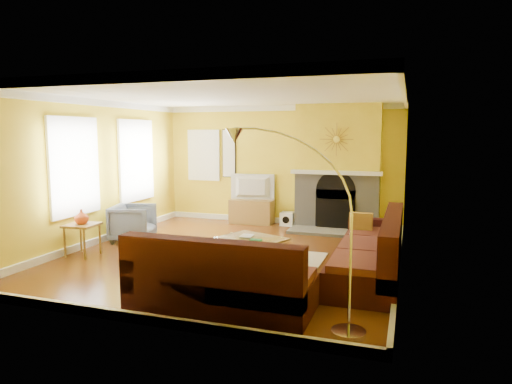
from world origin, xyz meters
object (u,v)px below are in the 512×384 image
(armchair, at_px, (133,223))
(arc_lamp, at_px, (295,231))
(media_console, at_px, (252,211))
(side_table, at_px, (83,240))
(sectional_sofa, at_px, (287,246))
(coffee_table, at_px, (247,251))

(armchair, xyz_separation_m, arc_lamp, (3.92, -2.90, 0.71))
(media_console, relative_size, side_table, 1.82)
(sectional_sofa, bearing_deg, armchair, 160.56)
(sectional_sofa, xyz_separation_m, side_table, (-3.60, 0.00, -0.17))
(coffee_table, bearing_deg, arc_lamp, -58.94)
(media_console, bearing_deg, side_table, -116.57)
(coffee_table, bearing_deg, side_table, -169.88)
(media_console, height_order, side_table, same)
(sectional_sofa, distance_m, media_console, 4.03)
(armchair, height_order, arc_lamp, arc_lamp)
(armchair, xyz_separation_m, side_table, (-0.20, -1.20, -0.08))
(armchair, relative_size, side_table, 1.41)
(sectional_sofa, bearing_deg, media_console, 116.57)
(sectional_sofa, height_order, armchair, sectional_sofa)
(media_console, xyz_separation_m, armchair, (-1.60, -2.40, 0.08))
(side_table, bearing_deg, sectional_sofa, -0.00)
(coffee_table, xyz_separation_m, media_console, (-1.00, 3.10, 0.08))
(arc_lamp, bearing_deg, coffee_table, 121.06)
(media_console, bearing_deg, sectional_sofa, -63.43)
(side_table, bearing_deg, armchair, 80.54)
(media_console, bearing_deg, armchair, -123.69)
(sectional_sofa, xyz_separation_m, coffee_table, (-0.80, 0.50, -0.25))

